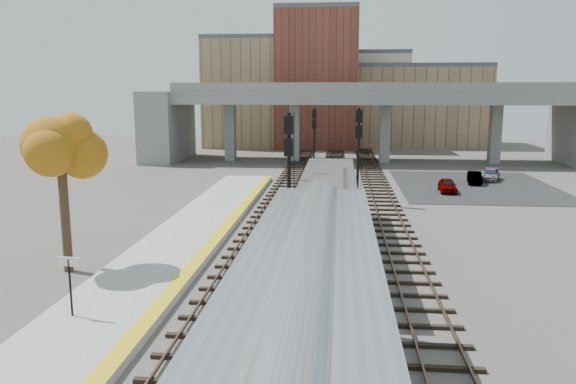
% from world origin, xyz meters
% --- Properties ---
extents(ground, '(160.00, 160.00, 0.00)m').
position_xyz_m(ground, '(0.00, 0.00, 0.00)').
color(ground, '#47423D').
rests_on(ground, ground).
extents(platform, '(4.50, 60.00, 0.35)m').
position_xyz_m(platform, '(-7.25, 0.00, 0.17)').
color(platform, '#9E9E99').
rests_on(platform, ground).
extents(yellow_strip, '(0.70, 60.00, 0.01)m').
position_xyz_m(yellow_strip, '(-5.35, 0.00, 0.35)').
color(yellow_strip, yellow).
rests_on(yellow_strip, platform).
extents(tracks, '(10.70, 95.00, 0.25)m').
position_xyz_m(tracks, '(0.93, 12.50, 0.08)').
color(tracks, black).
rests_on(tracks, ground).
extents(overpass, '(54.00, 12.00, 9.50)m').
position_xyz_m(overpass, '(4.92, 45.00, 5.81)').
color(overpass, slate).
rests_on(overpass, ground).
extents(buildings_far, '(43.00, 21.00, 20.60)m').
position_xyz_m(buildings_far, '(1.26, 66.57, 7.88)').
color(buildings_far, '#997D58').
rests_on(buildings_far, ground).
extents(parking_lot, '(14.00, 18.00, 0.04)m').
position_xyz_m(parking_lot, '(14.00, 28.00, 0.02)').
color(parking_lot, black).
rests_on(parking_lot, ground).
extents(locomotive, '(3.02, 19.05, 4.10)m').
position_xyz_m(locomotive, '(1.00, 5.61, 2.28)').
color(locomotive, '#A8AAB2').
rests_on(locomotive, ground).
extents(signal_mast_near, '(0.60, 0.64, 7.49)m').
position_xyz_m(signal_mast_near, '(-1.10, 5.72, 3.80)').
color(signal_mast_near, '#9E9E99').
rests_on(signal_mast_near, ground).
extents(signal_mast_mid, '(0.60, 0.64, 7.35)m').
position_xyz_m(signal_mast_mid, '(3.00, 18.86, 3.70)').
color(signal_mast_mid, '#9E9E99').
rests_on(signal_mast_mid, ground).
extents(signal_mast_far, '(0.60, 0.64, 6.83)m').
position_xyz_m(signal_mast_far, '(-1.10, 34.29, 3.34)').
color(signal_mast_far, '#9E9E99').
rests_on(signal_mast_far, ground).
extents(station_sign, '(0.90, 0.14, 2.27)m').
position_xyz_m(station_sign, '(-8.26, -4.97, 1.98)').
color(station_sign, black).
rests_on(station_sign, platform).
extents(tree, '(3.60, 3.60, 8.23)m').
position_xyz_m(tree, '(-11.41, 1.07, 6.10)').
color(tree, '#382619').
rests_on(tree, ground).
extents(car_a, '(1.55, 3.48, 1.16)m').
position_xyz_m(car_a, '(10.84, 24.42, 0.62)').
color(car_a, '#99999E').
rests_on(car_a, parking_lot).
extents(car_b, '(1.70, 3.53, 1.11)m').
position_xyz_m(car_b, '(14.17, 29.13, 0.60)').
color(car_b, '#99999E').
rests_on(car_b, parking_lot).
extents(car_c, '(2.73, 4.09, 1.10)m').
position_xyz_m(car_c, '(16.14, 31.22, 0.59)').
color(car_c, '#99999E').
rests_on(car_c, parking_lot).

